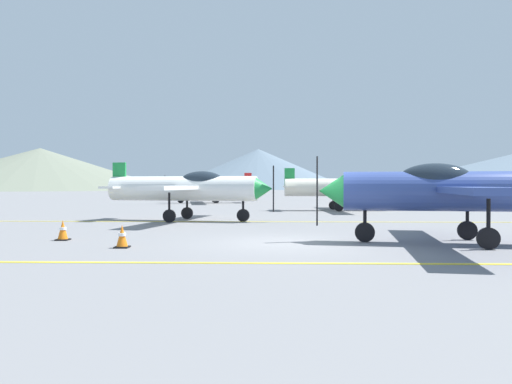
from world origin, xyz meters
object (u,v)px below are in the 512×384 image
Objects in this scene: airplane_near at (458,190)px; airplane_back at (210,186)px; car_sedan at (409,193)px; airplane_mid at (189,188)px; traffic_cone_front at (122,237)px; traffic_cone_side at (63,230)px; airplane_far at (344,187)px.

airplane_near and airplane_back have the same top height.
airplane_mid is at bearing -123.30° from car_sedan.
car_sedan is at bearing 13.40° from airplane_back.
traffic_cone_side is (-2.24, 1.66, 0.00)m from traffic_cone_front.
airplane_back is 1.97× the size of car_sedan.
car_sedan is 38.58m from traffic_cone_side.
traffic_cone_side is at bearing -91.54° from airplane_back.
airplane_near reaches higher than traffic_cone_front.
airplane_near and airplane_far have the same top height.
traffic_cone_front is (-8.39, -18.47, -1.19)m from airplane_far.
traffic_cone_front is at bearing -87.28° from airplane_back.
airplane_back is at bearing -166.60° from car_sedan.
airplane_mid reaches higher than car_sedan.
airplane_mid is at bearing -85.56° from airplane_back.
car_sedan is at bearing 60.07° from traffic_cone_side.
airplane_mid is 1.00× the size of airplane_far.
airplane_back is at bearing 109.34° from airplane_near.
traffic_cone_side is at bearing -122.32° from airplane_far.
traffic_cone_front and traffic_cone_side have the same top height.
car_sedan is 7.58× the size of traffic_cone_side.
airplane_mid is 14.91× the size of traffic_cone_front.
traffic_cone_side is (-19.25, -33.43, -0.56)m from car_sedan.
car_sedan is (8.07, 34.02, -0.64)m from airplane_near.
traffic_cone_side is at bearing 143.39° from traffic_cone_front.
traffic_cone_side is at bearing -119.93° from car_sedan.
airplane_back is 14.92× the size of traffic_cone_front.
airplane_back is (-1.65, 21.21, 0.00)m from airplane_mid.
airplane_near is 12.14m from airplane_mid.
airplane_far is 1.96× the size of car_sedan.
car_sedan is 7.58× the size of traffic_cone_front.
airplane_far is at bearing 47.60° from airplane_mid.
airplane_back is (-10.40, 29.62, 0.00)m from airplane_near.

